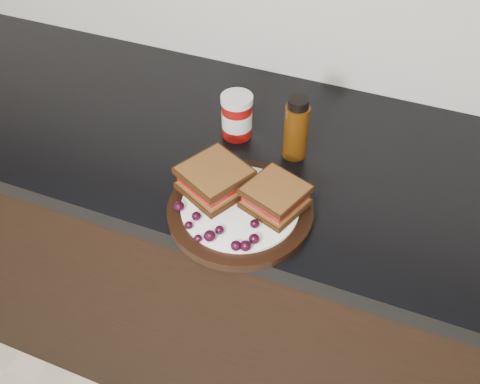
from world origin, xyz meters
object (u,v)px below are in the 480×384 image
(plate, at_px, (240,211))
(sandwich_left, at_px, (215,179))
(condiment_jar, at_px, (237,116))
(oil_bottle, at_px, (296,128))

(plate, distance_m, sandwich_left, 0.08)
(condiment_jar, bearing_deg, oil_bottle, -7.11)
(condiment_jar, height_order, oil_bottle, oil_bottle)
(oil_bottle, bearing_deg, condiment_jar, 172.89)
(plate, height_order, oil_bottle, oil_bottle)
(sandwich_left, bearing_deg, plate, 6.05)
(plate, relative_size, oil_bottle, 1.96)
(condiment_jar, xyz_separation_m, oil_bottle, (0.14, -0.02, 0.02))
(condiment_jar, bearing_deg, plate, -66.57)
(condiment_jar, distance_m, oil_bottle, 0.14)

